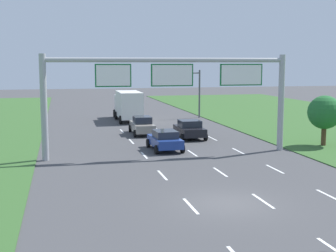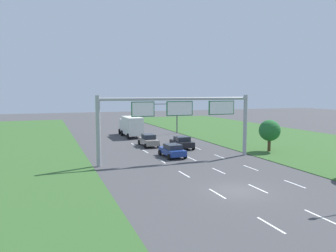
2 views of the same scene
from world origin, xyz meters
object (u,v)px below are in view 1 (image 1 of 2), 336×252
Objects in this scene: car_mid_lane at (142,125)px; traffic_light_mast at (184,85)px; car_lead_silver at (190,129)px; roadside_tree_mid at (325,113)px; sign_gantry at (173,84)px; car_near_red at (165,140)px; box_truck at (128,105)px.

car_mid_lane is 0.79× the size of traffic_light_mast.
car_lead_silver is at bearing -102.87° from traffic_light_mast.
sign_gantry is at bearing -176.25° from roadside_tree_mid.
box_truck is (-0.09, 18.57, 1.00)m from car_near_red.
roadside_tree_mid reaches higher than car_lead_silver.
box_truck is at bearing 88.59° from car_near_red.
car_lead_silver is 11.03m from roadside_tree_mid.
box_truck is at bearing 89.73° from car_mid_lane.
car_mid_lane is 0.56× the size of box_truck.
sign_gantry is (0.15, -1.86, 4.18)m from car_near_red.
car_lead_silver is 4.80m from car_mid_lane.
traffic_light_mast is at bearing 8.17° from box_truck.
car_lead_silver is 8.46m from sign_gantry.
car_near_red is 20.79m from traffic_light_mast.
car_mid_lane is at bearing -90.74° from box_truck.
traffic_light_mast reaches higher than car_near_red.
roadside_tree_mid is (12.68, -9.14, 1.80)m from car_mid_lane.
car_lead_silver is at bearing 147.18° from roadside_tree_mid.
box_truck is 1.41× the size of traffic_light_mast.
traffic_light_mast is (3.35, 14.64, 3.08)m from car_lead_silver.
sign_gantry is at bearing -86.48° from car_mid_lane.
car_mid_lane is 15.74m from roadside_tree_mid.
roadside_tree_mid is (5.80, -20.54, -1.25)m from traffic_light_mast.
car_mid_lane is (-3.54, 3.24, 0.03)m from car_lead_silver.
car_lead_silver is at bearing 54.54° from car_near_red.
car_mid_lane is 1.12× the size of roadside_tree_mid.
car_mid_lane is 10.54m from box_truck.
sign_gantry reaches higher than car_near_red.
box_truck is at bearing 90.67° from sign_gantry.
roadside_tree_mid reaches higher than box_truck.
roadside_tree_mid is (12.23, 0.80, -2.33)m from sign_gantry.
box_truck reaches higher than car_mid_lane.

